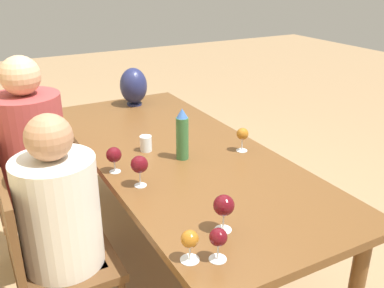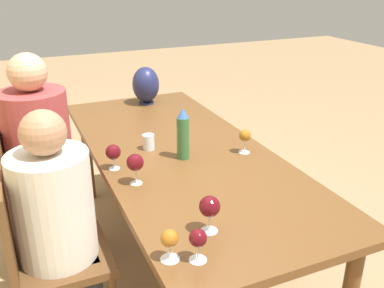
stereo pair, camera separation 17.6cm
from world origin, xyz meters
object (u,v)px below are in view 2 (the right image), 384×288
at_px(wine_glass_4, 210,207).
at_px(wine_glass_5, 169,240).
at_px(water_bottle, 183,134).
at_px(water_tumbler, 149,142).
at_px(vase, 146,85).
at_px(person_far, 43,159).
at_px(chair_near, 45,254).
at_px(person_near, 60,225).
at_px(wine_glass_3, 135,163).
at_px(wine_glass_0, 198,239).
at_px(chair_far, 33,191).
at_px(wine_glass_2, 245,136).
at_px(wine_glass_1, 113,152).

xyz_separation_m(wine_glass_4, wine_glass_5, (-0.10, 0.20, -0.03)).
bearing_deg(water_bottle, water_tumbler, 35.32).
height_order(vase, person_far, person_far).
xyz_separation_m(water_tumbler, wine_glass_4, (-0.87, 0.04, 0.07)).
relative_size(chair_near, person_near, 0.77).
bearing_deg(wine_glass_4, water_tumbler, -2.49).
height_order(water_tumbler, person_near, person_near).
relative_size(wine_glass_3, wine_glass_5, 1.26).
xyz_separation_m(wine_glass_0, chair_far, (1.25, 0.49, -0.34)).
xyz_separation_m(water_bottle, wine_glass_3, (-0.18, 0.32, -0.03)).
bearing_deg(person_near, wine_glass_3, -85.89).
bearing_deg(person_near, wine_glass_2, -82.32).
bearing_deg(water_bottle, chair_near, 105.10).
bearing_deg(person_far, wine_glass_2, -115.65).
height_order(wine_glass_1, chair_far, chair_far).
height_order(water_tumbler, wine_glass_0, wine_glass_0).
xyz_separation_m(person_near, person_far, (0.63, 0.00, 0.06)).
bearing_deg(wine_glass_2, person_far, 64.35).
relative_size(water_tumbler, chair_near, 0.10).
bearing_deg(chair_near, wine_glass_1, -60.49).
bearing_deg(wine_glass_0, chair_near, 38.41).
relative_size(water_bottle, wine_glass_4, 1.83).
relative_size(wine_glass_2, wine_glass_5, 1.12).
bearing_deg(water_tumbler, water_bottle, -144.68).
relative_size(water_tumbler, wine_glass_5, 0.72).
xyz_separation_m(wine_glass_1, wine_glass_3, (-0.20, -0.06, 0.02)).
xyz_separation_m(water_bottle, wine_glass_2, (-0.07, -0.34, -0.04)).
relative_size(wine_glass_0, chair_near, 0.14).
xyz_separation_m(chair_far, person_near, (-0.63, -0.08, 0.13)).
relative_size(wine_glass_1, chair_near, 0.15).
xyz_separation_m(wine_glass_3, wine_glass_5, (-0.60, 0.06, -0.03)).
bearing_deg(wine_glass_1, chair_near, 119.51).
xyz_separation_m(vase, chair_near, (-1.23, 0.90, -0.39)).
bearing_deg(wine_glass_3, water_bottle, -60.23).
height_order(wine_glass_4, wine_glass_5, wine_glass_4).
xyz_separation_m(wine_glass_0, person_far, (1.25, 0.41, -0.15)).
distance_m(water_bottle, wine_glass_1, 0.38).
distance_m(wine_glass_0, wine_glass_3, 0.64).
distance_m(wine_glass_1, wine_glass_4, 0.72).
relative_size(water_bottle, person_near, 0.24).
relative_size(water_bottle, vase, 1.02).
distance_m(water_bottle, wine_glass_0, 0.87).
bearing_deg(wine_glass_4, wine_glass_0, 141.75).
distance_m(wine_glass_4, chair_far, 1.31).
xyz_separation_m(wine_glass_2, wine_glass_4, (-0.61, 0.51, 0.01)).
relative_size(wine_glass_0, wine_glass_2, 0.93).
distance_m(wine_glass_2, chair_near, 1.17).
distance_m(wine_glass_5, chair_near, 0.77).
distance_m(wine_glass_3, wine_glass_5, 0.60).
bearing_deg(chair_far, water_tumbler, -110.29).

